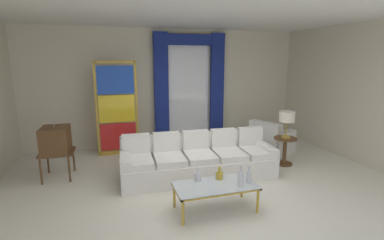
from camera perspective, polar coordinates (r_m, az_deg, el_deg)
ground_plane at (r=5.17m, az=2.86°, el=-13.50°), size 16.00×16.00×0.00m
wall_rear at (r=7.65m, az=-4.78°, el=6.55°), size 8.00×0.12×3.00m
wall_right at (r=7.28m, az=29.59°, el=4.74°), size 0.12×7.00×3.00m
ceiling_slab at (r=5.48m, az=0.22°, el=20.33°), size 8.00×7.60×0.04m
curtained_window at (r=7.61m, az=-0.46°, el=8.38°), size 2.00×0.17×2.70m
couch_white_long at (r=5.60m, az=1.13°, el=-8.05°), size 2.96×1.07×0.86m
coffee_table at (r=4.37m, az=4.70°, el=-13.18°), size 1.22×0.59×0.41m
bottle_blue_decanter at (r=4.44m, az=11.26°, el=-10.85°), size 0.08×0.08×0.28m
bottle_crystal_tall at (r=4.52m, az=5.48°, el=-10.85°), size 0.11×0.11×0.20m
bottle_amber_squat at (r=4.28m, az=9.67°, el=-11.33°), size 0.08×0.08×0.34m
bottle_ruby_flask at (r=4.44m, az=1.13°, el=-11.06°), size 0.10×0.10×0.22m
vintage_tv at (r=5.95m, az=-25.60°, el=-3.78°), size 0.62×0.62×1.35m
armchair_white at (r=7.15m, az=15.45°, el=-4.15°), size 1.07×1.06×0.80m
stained_glass_divider at (r=6.86m, az=-14.73°, el=1.82°), size 0.95×0.05×2.20m
peacock_figurine at (r=6.72m, az=-10.43°, el=-5.55°), size 0.44×0.60×0.50m
round_side_table at (r=6.45m, az=18.04°, el=-5.44°), size 0.48×0.48×0.59m
table_lamp_brass at (r=6.29m, az=18.44°, el=0.42°), size 0.32×0.32×0.57m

